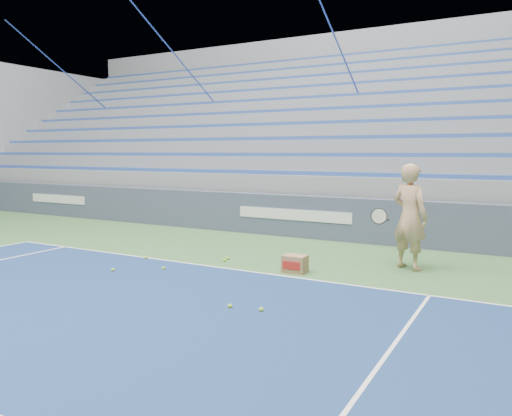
{
  "coord_description": "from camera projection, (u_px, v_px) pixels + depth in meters",
  "views": [
    {
      "loc": [
        5.41,
        3.97,
        2.24
      ],
      "look_at": [
        0.75,
        12.38,
        1.15
      ],
      "focal_mm": 35.0,
      "sensor_mm": 36.0,
      "label": 1
    }
  ],
  "objects": [
    {
      "name": "sponsor_barrier",
      "position": [
        296.0,
        216.0,
        13.15
      ],
      "size": [
        30.0,
        0.32,
        1.1
      ],
      "color": "#3E475E",
      "rests_on": "ground"
    },
    {
      "name": "bleachers",
      "position": [
        362.0,
        148.0,
        17.92
      ],
      "size": [
        31.0,
        9.15,
        7.3
      ],
      "color": "gray",
      "rests_on": "ground"
    },
    {
      "name": "tennis_player",
      "position": [
        410.0,
        217.0,
        9.47
      ],
      "size": [
        1.04,
        0.99,
        2.02
      ],
      "color": "tan",
      "rests_on": "ground"
    },
    {
      "name": "ball_box",
      "position": [
        295.0,
        264.0,
        9.29
      ],
      "size": [
        0.44,
        0.34,
        0.32
      ],
      "color": "#916946",
      "rests_on": "ground"
    },
    {
      "name": "tennis_ball_0",
      "position": [
        164.0,
        268.0,
        9.47
      ],
      "size": [
        0.07,
        0.07,
        0.07
      ],
      "primitive_type": "sphere",
      "color": "#A6D22B",
      "rests_on": "ground"
    },
    {
      "name": "tennis_ball_1",
      "position": [
        224.0,
        260.0,
        10.18
      ],
      "size": [
        0.07,
        0.07,
        0.07
      ],
      "primitive_type": "sphere",
      "color": "#A6D22B",
      "rests_on": "ground"
    },
    {
      "name": "tennis_ball_2",
      "position": [
        230.0,
        306.0,
        7.15
      ],
      "size": [
        0.07,
        0.07,
        0.07
      ],
      "primitive_type": "sphere",
      "color": "#A6D22B",
      "rests_on": "ground"
    },
    {
      "name": "tennis_ball_3",
      "position": [
        228.0,
        258.0,
        10.37
      ],
      "size": [
        0.07,
        0.07,
        0.07
      ],
      "primitive_type": "sphere",
      "color": "#A6D22B",
      "rests_on": "ground"
    },
    {
      "name": "tennis_ball_4",
      "position": [
        146.0,
        258.0,
        10.42
      ],
      "size": [
        0.07,
        0.07,
        0.07
      ],
      "primitive_type": "sphere",
      "color": "#A6D22B",
      "rests_on": "ground"
    },
    {
      "name": "tennis_ball_5",
      "position": [
        261.0,
        310.0,
        7.0
      ],
      "size": [
        0.07,
        0.07,
        0.07
      ],
      "primitive_type": "sphere",
      "color": "#A6D22B",
      "rests_on": "ground"
    },
    {
      "name": "tennis_ball_6",
      "position": [
        113.0,
        270.0,
        9.34
      ],
      "size": [
        0.07,
        0.07,
        0.07
      ],
      "primitive_type": "sphere",
      "color": "#A6D22B",
      "rests_on": "ground"
    }
  ]
}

